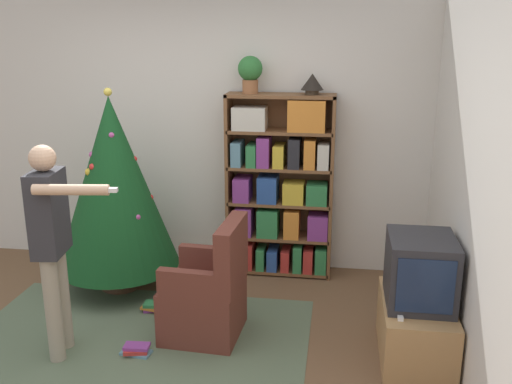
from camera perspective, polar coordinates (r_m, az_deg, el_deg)
name	(u,v)px	position (r m, az deg, el deg)	size (l,w,h in m)	color
ground_plane	(142,369)	(4.19, -11.36, -16.94)	(14.00, 14.00, 0.00)	brown
wall_back	(204,133)	(5.53, -5.20, 5.94)	(8.00, 0.10, 2.60)	silver
wall_right	(494,202)	(3.55, 22.72, -0.95)	(0.10, 8.00, 2.60)	silver
area_rug	(135,342)	(4.50, -11.97, -14.47)	(2.57, 1.72, 0.01)	#56664C
bookshelf	(280,188)	(5.29, 2.45, 0.41)	(0.98, 0.30, 1.70)	brown
tv_stand	(415,329)	(4.29, 15.63, -13.09)	(0.48, 0.81, 0.43)	tan
television	(420,270)	(4.10, 16.11, -7.55)	(0.45, 0.52, 0.48)	#28282D
game_remote	(400,315)	(3.96, 14.19, -11.88)	(0.04, 0.12, 0.02)	white
christmas_tree	(114,184)	(5.08, -13.99, 0.78)	(1.07, 1.07, 1.79)	#4C3323
armchair	(208,296)	(4.38, -4.82, -10.28)	(0.60, 0.59, 0.92)	brown
standing_person	(52,236)	(4.14, -19.73, -4.12)	(0.67, 0.47, 1.53)	#9E937F
potted_plant	(250,72)	(5.15, -0.58, 11.93)	(0.22, 0.22, 0.33)	#935B38
table_lamp	(312,83)	(5.10, 5.65, 10.82)	(0.20, 0.20, 0.18)	#473828
book_pile_near_tree	(154,307)	(4.89, -10.12, -11.23)	(0.23, 0.17, 0.08)	#843889
book_pile_by_chair	(136,350)	(4.34, -11.88, -15.18)	(0.23, 0.17, 0.07)	#5B899E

